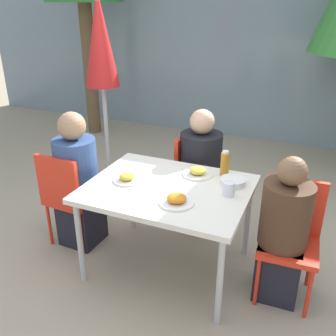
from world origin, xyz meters
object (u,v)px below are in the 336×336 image
bottle (225,164)px  drinking_cup (229,189)px  chair_left (68,193)px  closed_umbrella (101,50)px  salad_bowl (233,182)px  chair_far (194,172)px  person_right (283,235)px  person_far (200,174)px  chair_right (291,231)px  person_left (78,184)px

bottle → drinking_cup: bearing=-69.3°
chair_left → closed_umbrella: size_ratio=0.41×
salad_bowl → drinking_cup: bearing=-85.8°
chair_far → salad_bowl: 0.78m
person_right → person_far: size_ratio=0.96×
chair_right → person_left: bearing=0.2°
bottle → closed_umbrella: bearing=155.5°
person_right → bottle: bearing=-33.5°
chair_right → drinking_cup: chair_right is taller
closed_umbrella → bottle: 1.80m
person_far → person_left: bearing=-50.5°
chair_left → chair_far: same height
chair_right → person_right: bearing=58.1°
person_left → salad_bowl: bearing=10.6°
bottle → salad_bowl: (0.10, -0.13, -0.08)m
person_left → chair_right: person_left is taller
closed_umbrella → chair_right: bearing=-23.8°
person_right → chair_far: person_right is taller
person_left → bottle: person_left is taller
person_far → chair_right: bearing=56.9°
chair_right → bottle: bottle is taller
person_right → drinking_cup: person_right is taller
person_right → closed_umbrella: closed_umbrella is taller
closed_umbrella → drinking_cup: (1.62, -0.99, -0.75)m
chair_right → salad_bowl: (-0.46, 0.10, 0.25)m
chair_right → person_right: 0.09m
closed_umbrella → bottle: (1.50, -0.68, -0.70)m
chair_far → bottle: size_ratio=4.17×
chair_left → chair_far: bearing=46.7°
bottle → drinking_cup: (0.11, -0.30, -0.05)m
person_far → chair_far: bearing=-121.9°
chair_left → salad_bowl: bearing=13.5°
person_left → person_right: 1.69m
drinking_cup → salad_bowl: size_ratio=0.53×
person_left → closed_umbrella: bearing=110.6°
chair_right → drinking_cup: (-0.45, -0.07, 0.28)m
person_right → salad_bowl: bearing=-26.2°
person_left → drinking_cup: bearing=2.9°
chair_left → closed_umbrella: 1.51m
chair_right → chair_far: 1.16m
drinking_cup → salad_bowl: bearing=94.2°
chair_far → person_left: bearing=-45.7°
bottle → drinking_cup: bottle is taller
chair_right → bottle: bearing=-24.6°
chair_right → closed_umbrella: 2.48m
closed_umbrella → drinking_cup: size_ratio=20.73×
person_far → bottle: person_far is taller
person_far → bottle: (0.32, -0.37, 0.30)m
chair_right → chair_left: bearing=2.6°
drinking_cup → person_left: bearing=-179.5°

